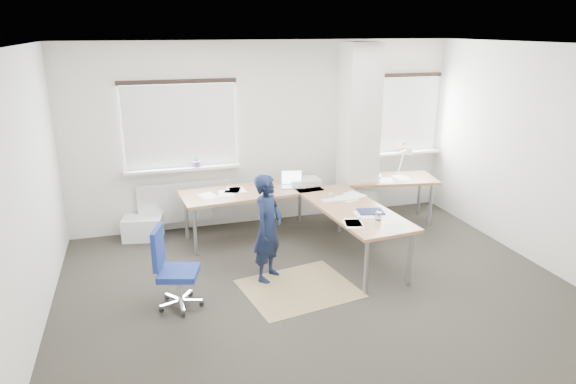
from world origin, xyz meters
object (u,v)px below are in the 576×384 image
object	(u,v)px
desk_side	(389,180)
task_chair	(176,285)
person	(268,228)
desk_main	(302,200)

from	to	relation	value
desk_side	task_chair	world-z (taller)	desk_side
person	desk_main	bearing A→B (deg)	0.03
desk_main	task_chair	bearing A→B (deg)	-153.07
desk_main	desk_side	bearing A→B (deg)	13.40
desk_side	task_chair	bearing A→B (deg)	-143.45
task_chair	person	bearing A→B (deg)	34.67
task_chair	person	size ratio (longest dim) A/B	0.70
desk_main	desk_side	world-z (taller)	desk_side
desk_main	task_chair	size ratio (longest dim) A/B	2.82
desk_main	desk_side	distance (m)	1.72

